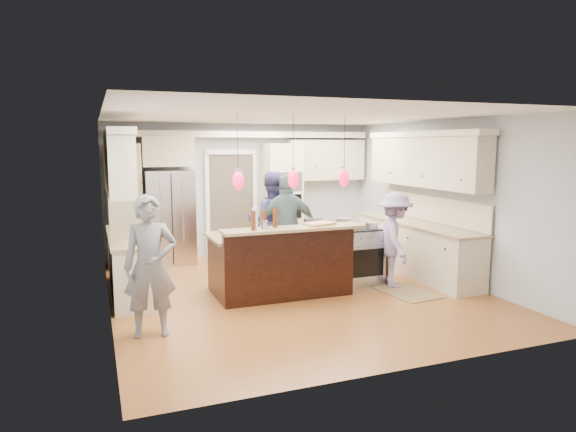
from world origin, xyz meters
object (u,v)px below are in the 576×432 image
Objects in this scene: kitchen_island at (280,262)px; person_bar_end at (150,266)px; person_far_left at (271,222)px; refrigerator at (170,217)px; island_range at (358,255)px.

kitchen_island is 1.23× the size of person_bar_end.
kitchen_island is 1.16× the size of person_far_left.
person_far_left is at bearing -37.52° from refrigerator.
person_bar_end is 3.43m from person_far_left.
kitchen_island reaches higher than island_range.
kitchen_island is 2.28× the size of island_range.
person_far_left reaches higher than refrigerator.
person_bar_end reaches higher than island_range.
island_range is 0.51× the size of person_far_left.
refrigerator is 3.80m from person_bar_end.
person_far_left reaches higher than kitchen_island.
refrigerator is 2.05m from person_far_left.
refrigerator is 1.96× the size of island_range.
person_far_left is (-1.08, 1.24, 0.45)m from island_range.
person_far_left is (1.63, -1.25, 0.01)m from refrigerator.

